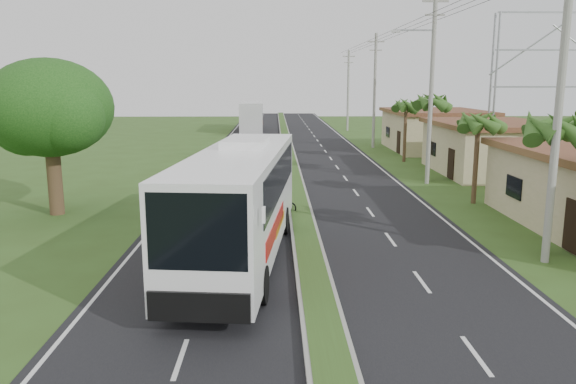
{
  "coord_description": "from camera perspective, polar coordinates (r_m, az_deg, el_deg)",
  "views": [
    {
      "loc": [
        -1.27,
        -17.21,
        6.4
      ],
      "look_at": [
        -0.7,
        6.2,
        1.8
      ],
      "focal_mm": 35.0,
      "sensor_mm": 36.0,
      "label": 1
    }
  ],
  "objects": [
    {
      "name": "motorcyclist",
      "position": [
        27.48,
        -0.75,
        -0.54
      ],
      "size": [
        1.62,
        0.71,
        2.27
      ],
      "rotation": [
        0.0,
        0.0,
        -0.17
      ],
      "color": "black",
      "rests_on": "ground"
    },
    {
      "name": "palm_verge_b",
      "position": [
        31.16,
        18.78,
        6.77
      ],
      "size": [
        2.4,
        2.4,
        5.05
      ],
      "color": "#473321",
      "rests_on": "ground"
    },
    {
      "name": "palm_verge_c",
      "position": [
        37.6,
        14.33,
        8.83
      ],
      "size": [
        2.4,
        2.4,
        5.85
      ],
      "color": "#473321",
      "rests_on": "ground"
    },
    {
      "name": "coach_bus_main",
      "position": [
        20.37,
        -4.79,
        -0.34
      ],
      "size": [
        4.11,
        13.54,
        4.31
      ],
      "rotation": [
        0.0,
        0.0,
        -0.1
      ],
      "color": "white",
      "rests_on": "ground"
    },
    {
      "name": "utility_pole_b",
      "position": [
        36.53,
        14.33,
        10.55
      ],
      "size": [
        3.2,
        0.28,
        12.0
      ],
      "color": "gray",
      "rests_on": "ground"
    },
    {
      "name": "billboard_lattice",
      "position": [
        52.63,
        25.32,
        10.53
      ],
      "size": [
        10.18,
        1.18,
        12.07
      ],
      "color": "gray",
      "rests_on": "ground"
    },
    {
      "name": "palm_verge_d",
      "position": [
        46.46,
        11.91,
        8.59
      ],
      "size": [
        2.4,
        2.4,
        5.25
      ],
      "color": "#473321",
      "rests_on": "ground"
    },
    {
      "name": "road_asphalt",
      "position": [
        37.77,
        0.57,
        1.37
      ],
      "size": [
        14.0,
        160.0,
        0.02
      ],
      "primitive_type": "cube",
      "color": "black",
      "rests_on": "ground"
    },
    {
      "name": "coach_bus_far",
      "position": [
        75.49,
        -3.72,
        7.88
      ],
      "size": [
        3.18,
        13.2,
        3.83
      ],
      "rotation": [
        0.0,
        0.0,
        0.02
      ],
      "color": "silver",
      "rests_on": "ground"
    },
    {
      "name": "utility_pole_d",
      "position": [
        75.84,
        6.12,
        10.31
      ],
      "size": [
        1.6,
        0.28,
        10.5
      ],
      "color": "gray",
      "rests_on": "ground"
    },
    {
      "name": "ground",
      "position": [
        18.4,
        2.69,
        -9.25
      ],
      "size": [
        180.0,
        180.0,
        0.0
      ],
      "primitive_type": "plane",
      "color": "#344E1C",
      "rests_on": "ground"
    },
    {
      "name": "lane_edge_left",
      "position": [
        38.14,
        -9.55,
        1.3
      ],
      "size": [
        0.12,
        160.0,
        0.01
      ],
      "primitive_type": "cube",
      "color": "silver",
      "rests_on": "ground"
    },
    {
      "name": "shop_mid",
      "position": [
        42.32,
        19.84,
        4.29
      ],
      "size": [
        7.6,
        10.6,
        3.67
      ],
      "color": "tan",
      "rests_on": "ground"
    },
    {
      "name": "lane_edge_right",
      "position": [
        38.58,
        10.56,
        1.38
      ],
      "size": [
        0.12,
        160.0,
        0.01
      ],
      "primitive_type": "cube",
      "color": "silver",
      "rests_on": "ground"
    },
    {
      "name": "utility_pole_a",
      "position": [
        21.56,
        25.84,
        8.09
      ],
      "size": [
        1.6,
        0.28,
        11.0
      ],
      "color": "gray",
      "rests_on": "ground"
    },
    {
      "name": "shop_far",
      "position": [
        55.53,
        14.67,
        6.14
      ],
      "size": [
        8.6,
        11.6,
        3.82
      ],
      "color": "tan",
      "rests_on": "ground"
    },
    {
      "name": "utility_pole_c",
      "position": [
        56.07,
        8.8,
        10.24
      ],
      "size": [
        1.6,
        0.28,
        11.0
      ],
      "color": "gray",
      "rests_on": "ground"
    },
    {
      "name": "palm_verge_a",
      "position": [
        22.73,
        25.63,
        5.84
      ],
      "size": [
        2.4,
        2.4,
        5.45
      ],
      "color": "#473321",
      "rests_on": "ground"
    },
    {
      "name": "median_strip",
      "position": [
        37.76,
        0.57,
        1.51
      ],
      "size": [
        1.2,
        160.0,
        0.18
      ],
      "color": "gray",
      "rests_on": "ground"
    },
    {
      "name": "shade_tree",
      "position": [
        29.34,
        -23.28,
        7.54
      ],
      "size": [
        6.3,
        6.0,
        7.54
      ],
      "color": "#473321",
      "rests_on": "ground"
    }
  ]
}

